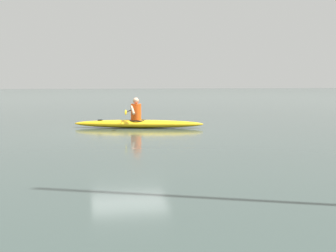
# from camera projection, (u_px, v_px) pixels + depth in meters

# --- Properties ---
(ground_plane) EXTENTS (160.00, 160.00, 0.00)m
(ground_plane) POSITION_uv_depth(u_px,v_px,m) (129.00, 130.00, 15.18)
(ground_plane) COLOR #384742
(kayak) EXTENTS (4.56, 1.74, 0.28)m
(kayak) POSITION_uv_depth(u_px,v_px,m) (138.00, 124.00, 15.95)
(kayak) COLOR #EAB214
(kayak) RESTS_ON ground
(kayaker) EXTENTS (0.69, 2.38, 0.77)m
(kayaker) POSITION_uv_depth(u_px,v_px,m) (135.00, 111.00, 15.91)
(kayaker) COLOR #E04C14
(kayaker) RESTS_ON kayak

